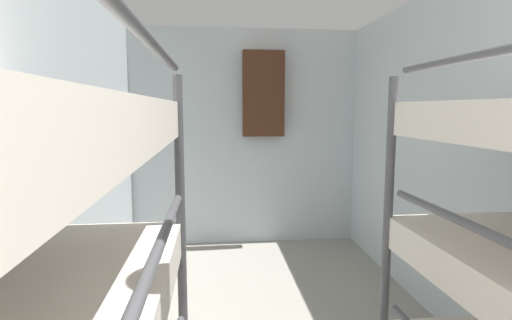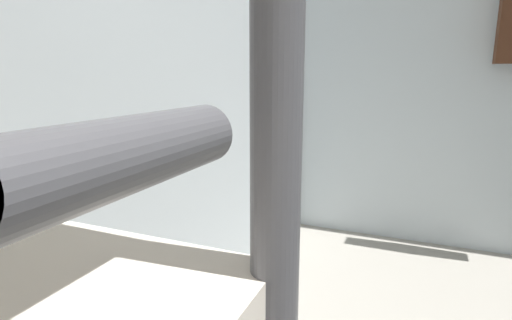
% 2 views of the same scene
% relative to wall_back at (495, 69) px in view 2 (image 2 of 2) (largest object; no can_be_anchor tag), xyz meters
% --- Properties ---
extents(wall_back, '(2.59, 0.06, 2.36)m').
position_rel_wall_back_xyz_m(wall_back, '(0.00, 0.00, 0.00)').
color(wall_back, silver).
rests_on(wall_back, ground_plane).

